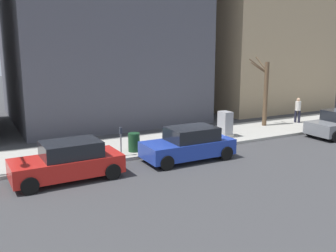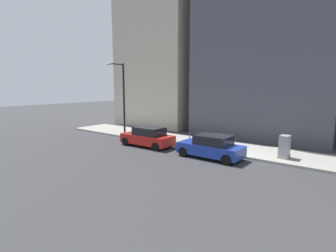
{
  "view_description": "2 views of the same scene",
  "coord_description": "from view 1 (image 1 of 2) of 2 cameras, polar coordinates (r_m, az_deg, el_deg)",
  "views": [
    {
      "loc": [
        -15.27,
        9.51,
        5.06
      ],
      "look_at": [
        0.67,
        0.9,
        1.27
      ],
      "focal_mm": 40.0,
      "sensor_mm": 36.0,
      "label": 1
    },
    {
      "loc": [
        -15.91,
        -7.21,
        4.62
      ],
      "look_at": [
        0.02,
        5.22,
        1.56
      ],
      "focal_mm": 28.0,
      "sensor_mm": 36.0,
      "label": 2
    }
  ],
  "objects": [
    {
      "name": "ground_plane",
      "position": [
        18.69,
        3.41,
        -3.91
      ],
      "size": [
        120.0,
        120.0,
        0.0
      ],
      "primitive_type": "plane",
      "color": "#38383A"
    },
    {
      "name": "sidewalk",
      "position": [
        20.34,
        0.45,
        -2.37
      ],
      "size": [
        4.0,
        36.0,
        0.15
      ],
      "primitive_type": "cube",
      "color": "#9E9B93",
      "rests_on": "ground"
    },
    {
      "name": "parked_car_blue",
      "position": [
        17.18,
        3.19,
        -2.78
      ],
      "size": [
        1.93,
        4.21,
        1.52
      ],
      "rotation": [
        0.0,
        0.0,
        -0.0
      ],
      "color": "#1E389E",
      "rests_on": "ground"
    },
    {
      "name": "parked_car_red",
      "position": [
        15.12,
        -14.99,
        -5.22
      ],
      "size": [
        2.01,
        4.24,
        1.52
      ],
      "rotation": [
        0.0,
        0.0,
        0.02
      ],
      "color": "red",
      "rests_on": "ground"
    },
    {
      "name": "parking_meter",
      "position": [
        17.33,
        -7.21,
        -1.91
      ],
      "size": [
        0.14,
        0.1,
        1.35
      ],
      "color": "slate",
      "rests_on": "sidewalk"
    },
    {
      "name": "utility_box",
      "position": [
        21.24,
        8.7,
        0.24
      ],
      "size": [
        0.83,
        0.61,
        1.43
      ],
      "color": "#A8A399",
      "rests_on": "sidewalk"
    },
    {
      "name": "bare_tree",
      "position": [
        24.63,
        14.6,
        5.02
      ],
      "size": [
        1.06,
        1.18,
        4.38
      ],
      "color": "brown",
      "rests_on": "sidewalk"
    },
    {
      "name": "trash_bin",
      "position": [
        18.13,
        -5.2,
        -2.48
      ],
      "size": [
        0.56,
        0.56,
        0.9
      ],
      "primitive_type": "cylinder",
      "color": "#14381E",
      "rests_on": "sidewalk"
    },
    {
      "name": "pedestrian_near_meter",
      "position": [
        26.41,
        19.18,
        2.5
      ],
      "size": [
        0.37,
        0.36,
        1.66
      ],
      "rotation": [
        0.0,
        0.0,
        3.63
      ],
      "color": "#1E1E2D",
      "rests_on": "sidewalk"
    }
  ]
}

